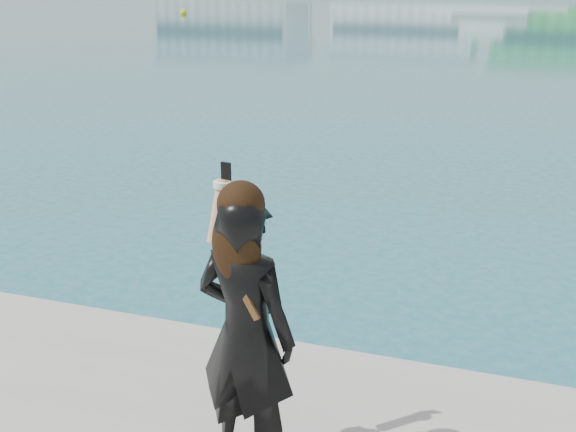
% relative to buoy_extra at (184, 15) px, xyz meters
% --- Properties ---
extents(buoy_extra, '(0.50, 0.50, 0.50)m').
position_rel_buoy_extra_xyz_m(buoy_extra, '(0.00, 0.00, 0.00)').
color(buoy_extra, yellow).
rests_on(buoy_extra, ground).
extents(woman, '(0.64, 0.48, 1.70)m').
position_rel_buoy_extra_xyz_m(woman, '(24.65, -48.15, 1.66)').
color(woman, black).
rests_on(woman, near_quay).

